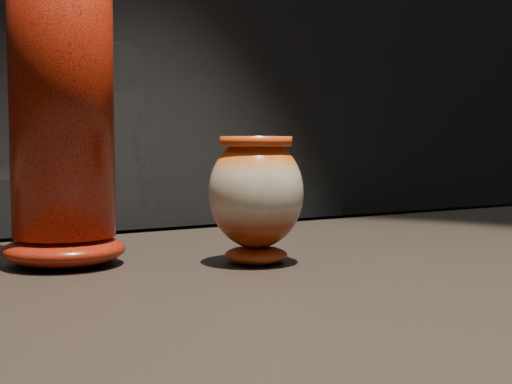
% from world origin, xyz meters
% --- Properties ---
extents(main_vase, '(0.13, 0.13, 0.15)m').
position_xyz_m(main_vase, '(-0.08, 0.06, 0.98)').
color(main_vase, maroon).
rests_on(main_vase, display_plinth).
extents(tall_vase, '(0.15, 0.15, 0.45)m').
position_xyz_m(tall_vase, '(-0.28, 0.17, 1.12)').
color(tall_vase, '#B42E0C').
rests_on(tall_vase, display_plinth).
extents(back_vase_right, '(0.06, 0.06, 0.11)m').
position_xyz_m(back_vase_right, '(0.52, 3.44, 0.96)').
color(back_vase_right, '#863713').
rests_on(back_vase_right, back_shelf).
extents(visitor, '(0.68, 0.50, 1.72)m').
position_xyz_m(visitor, '(1.23, 4.01, 0.86)').
color(visitor, black).
rests_on(visitor, ground).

